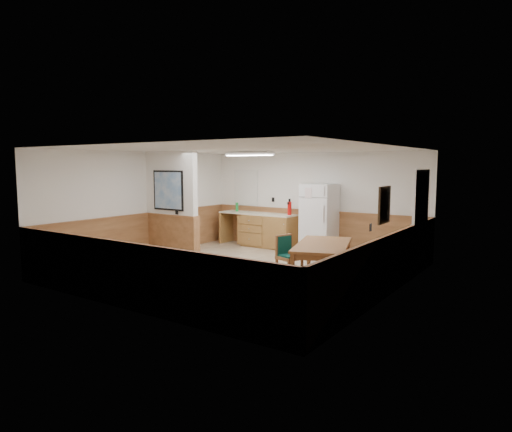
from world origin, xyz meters
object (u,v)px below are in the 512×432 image
Objects in this scene: dining_bench at (376,273)px; fire_extinguisher at (289,208)px; refrigerator at (319,219)px; dining_chair at (287,253)px; dining_table at (323,249)px; soap_bottle at (237,207)px.

fire_extinguisher reaches higher than dining_bench.
refrigerator is 2.70m from dining_chair.
dining_table is 1.15× the size of dining_bench.
dining_chair is at bearing 179.66° from dining_bench.
dining_table is 4.79× the size of fire_extinguisher.
fire_extinguisher is at bearing 1.15° from soap_bottle.
dining_chair reaches higher than dining_table.
dining_bench is (1.02, -0.01, -0.31)m from dining_table.
dining_bench is at bearing -56.12° from fire_extinguisher.
dining_table is 0.77m from dining_chair.
refrigerator is 3.54m from dining_bench.
fire_extinguisher is 1.70× the size of soap_bottle.
refrigerator is at bearing -0.86° from soap_bottle.
dining_chair is (-0.75, -0.04, -0.16)m from dining_table.
dining_table is at bearing 20.31° from dining_chair.
dining_table is 8.15× the size of soap_bottle.
refrigerator is 4.12× the size of fire_extinguisher.
dining_bench is 5.62m from soap_bottle.
dining_table is at bearing -33.68° from soap_bottle.
dining_chair is (-1.77, -0.03, 0.15)m from dining_bench.
fire_extinguisher is (-3.26, 2.64, 0.74)m from dining_bench.
dining_bench is 1.77m from dining_chair.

